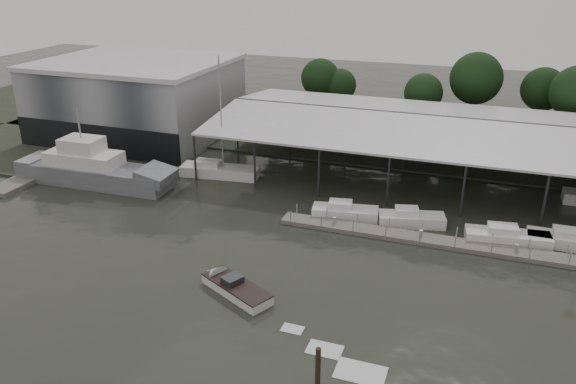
% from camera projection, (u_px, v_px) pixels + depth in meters
% --- Properties ---
extents(ground, '(200.00, 200.00, 0.00)m').
position_uv_depth(ground, '(231.00, 268.00, 45.91)').
color(ground, '#272B23').
rests_on(ground, ground).
extents(land_strip_far, '(140.00, 30.00, 0.30)m').
position_uv_depth(land_strip_far, '(352.00, 129.00, 82.35)').
color(land_strip_far, '#32382A').
rests_on(land_strip_far, ground).
extents(land_strip_west, '(20.00, 40.00, 0.30)m').
position_uv_depth(land_strip_west, '(73.00, 125.00, 84.26)').
color(land_strip_west, '#32382A').
rests_on(land_strip_west, ground).
extents(storage_warehouse, '(24.50, 20.50, 10.50)m').
position_uv_depth(storage_warehouse, '(138.00, 97.00, 78.50)').
color(storage_warehouse, '#92969B').
rests_on(storage_warehouse, ground).
extents(covered_boat_shed, '(58.24, 24.00, 6.96)m').
position_uv_depth(covered_boat_shed, '(473.00, 125.00, 62.60)').
color(covered_boat_shed, silver).
rests_on(covered_boat_shed, ground).
extents(trawler_dock, '(3.00, 18.00, 0.50)m').
position_uv_depth(trawler_dock, '(53.00, 167.00, 67.22)').
color(trawler_dock, slate).
rests_on(trawler_dock, ground).
extents(floating_dock, '(28.00, 2.00, 1.40)m').
position_uv_depth(floating_dock, '(432.00, 240.00, 49.89)').
color(floating_dock, slate).
rests_on(floating_dock, ground).
extents(grey_trawler, '(18.67, 4.90, 8.84)m').
position_uv_depth(grey_trawler, '(95.00, 170.00, 62.39)').
color(grey_trawler, slate).
rests_on(grey_trawler, ground).
extents(white_sailboat, '(9.30, 3.73, 14.01)m').
position_uv_depth(white_sailboat, '(219.00, 171.00, 64.80)').
color(white_sailboat, white).
rests_on(white_sailboat, ground).
extents(speedboat_underway, '(16.56, 9.33, 2.00)m').
position_uv_depth(speedboat_underway, '(232.00, 286.00, 42.63)').
color(speedboat_underway, white).
rests_on(speedboat_underway, ground).
extents(moored_cruiser_0, '(6.63, 3.26, 1.70)m').
position_uv_depth(moored_cruiser_0, '(344.00, 212.00, 54.49)').
color(moored_cruiser_0, white).
rests_on(moored_cruiser_0, ground).
extents(moored_cruiser_1, '(6.50, 3.61, 1.70)m').
position_uv_depth(moored_cruiser_1, '(411.00, 219.00, 53.07)').
color(moored_cruiser_1, white).
rests_on(moored_cruiser_1, ground).
extents(moored_cruiser_2, '(7.45, 3.09, 1.70)m').
position_uv_depth(moored_cruiser_2, '(507.00, 237.00, 49.63)').
color(moored_cruiser_2, white).
rests_on(moored_cruiser_2, ground).
extents(moored_cruiser_3, '(7.77, 2.21, 1.70)m').
position_uv_depth(moored_cruiser_3, '(573.00, 241.00, 48.88)').
color(moored_cruiser_3, white).
rests_on(moored_cruiser_3, ground).
extents(horizon_tree_line, '(67.62, 12.01, 11.14)m').
position_uv_depth(horizon_tree_line, '(533.00, 91.00, 77.49)').
color(horizon_tree_line, '#302215').
rests_on(horizon_tree_line, ground).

